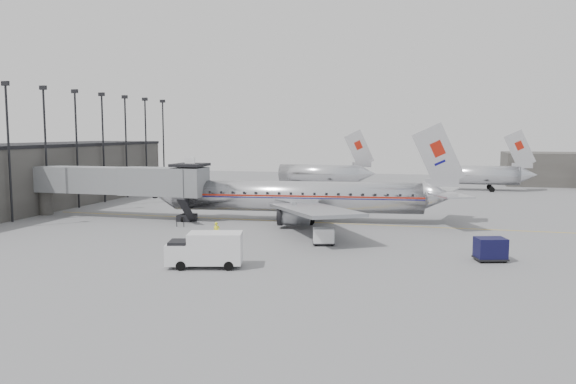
# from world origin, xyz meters

# --- Properties ---
(ground) EXTENTS (160.00, 160.00, 0.00)m
(ground) POSITION_xyz_m (0.00, 0.00, 0.00)
(ground) COLOR slate
(ground) RESTS_ON ground
(terminal) EXTENTS (12.00, 46.00, 8.00)m
(terminal) POSITION_xyz_m (-34.00, 10.00, 4.00)
(terminal) COLOR #3D3A37
(terminal) RESTS_ON ground
(apron_line) EXTENTS (60.00, 0.15, 0.01)m
(apron_line) POSITION_xyz_m (3.00, 6.00, 0.01)
(apron_line) COLOR gold
(apron_line) RESTS_ON ground
(jet_bridge) EXTENTS (21.00, 6.20, 7.10)m
(jet_bridge) POSITION_xyz_m (-16.66, 3.67, 4.18)
(jet_bridge) COLOR slate
(jet_bridge) RESTS_ON ground
(floodlight_masts) EXTENTS (0.90, 42.25, 15.25)m
(floodlight_masts) POSITION_xyz_m (-27.50, 13.00, 8.36)
(floodlight_masts) COLOR black
(floodlight_masts) RESTS_ON ground
(distant_aircraft_near) EXTENTS (16.39, 3.20, 10.26)m
(distant_aircraft_near) POSITION_xyz_m (-1.79, 42.00, 2.73)
(distant_aircraft_near) COLOR silver
(distant_aircraft_near) RESTS_ON ground
(distant_aircraft_mid) EXTENTS (16.39, 3.20, 10.26)m
(distant_aircraft_mid) POSITION_xyz_m (24.21, 46.00, 2.73)
(distant_aircraft_mid) COLOR silver
(distant_aircraft_mid) RESTS_ON ground
(airliner) EXTENTS (34.42, 31.75, 10.90)m
(airliner) POSITION_xyz_m (3.23, 6.45, 2.74)
(airliner) COLOR silver
(airliner) RESTS_ON ground
(service_van) EXTENTS (5.80, 3.37, 2.57)m
(service_van) POSITION_xyz_m (1.25, -16.02, 1.35)
(service_van) COLOR silver
(service_van) RESTS_ON ground
(baggage_cart_navy) EXTENTS (2.69, 2.32, 1.80)m
(baggage_cart_navy) POSITION_xyz_m (21.51, -8.67, 0.95)
(baggage_cart_navy) COLOR black
(baggage_cart_navy) RESTS_ON ground
(baggage_cart_white) EXTENTS (2.17, 1.85, 1.48)m
(baggage_cart_white) POSITION_xyz_m (8.00, -5.82, 0.78)
(baggage_cart_white) COLOR silver
(baggage_cart_white) RESTS_ON ground
(ramp_worker) EXTENTS (0.71, 0.63, 1.63)m
(ramp_worker) POSITION_xyz_m (-1.92, -6.00, 0.81)
(ramp_worker) COLOR yellow
(ramp_worker) RESTS_ON ground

